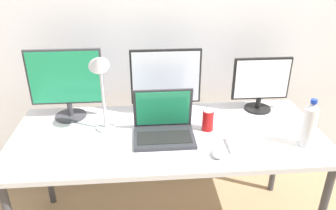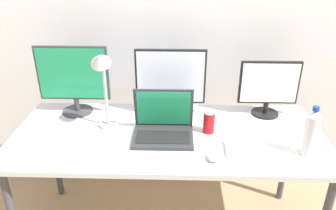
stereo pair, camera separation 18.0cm
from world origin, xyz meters
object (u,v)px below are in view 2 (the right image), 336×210
monitor_right (269,87)px  desk_lamp (102,76)px  work_desk (168,142)px  monitor_center (170,80)px  keyboard_aux (45,152)px  laptop_silver (163,126)px  keyboard_main (263,149)px  monitor_left (73,78)px  mouse_by_keyboard (214,156)px  water_bottle (310,135)px  soda_can_near_keyboard (209,122)px

monitor_right → desk_lamp: size_ratio=0.75×
work_desk → monitor_center: (0.01, 0.26, 0.28)m
desk_lamp → keyboard_aux: bearing=-136.5°
keyboard_aux → laptop_silver: bearing=15.5°
monitor_center → laptop_silver: bearing=-96.9°
keyboard_main → monitor_right: bearing=76.5°
desk_lamp → monitor_right: bearing=12.8°
monitor_left → keyboard_aux: monitor_left is taller
keyboard_main → mouse_by_keyboard: bearing=-161.9°
work_desk → monitor_right: bearing=22.6°
work_desk → laptop_silver: bearing=-139.3°
laptop_silver → mouse_by_keyboard: laptop_silver is taller
laptop_silver → water_bottle: bearing=-14.8°
laptop_silver → keyboard_main: 0.55m
work_desk → water_bottle: water_bottle is taller
monitor_center → keyboard_aux: (-0.64, -0.48, -0.21)m
laptop_silver → desk_lamp: desk_lamp is taller
monitor_right → soda_can_near_keyboard: bearing=-148.4°
soda_can_near_keyboard → desk_lamp: (-0.59, 0.01, 0.27)m
monitor_left → keyboard_main: monitor_left is taller
mouse_by_keyboard → desk_lamp: 0.73m
monitor_left → monitor_right: monitor_left is taller
work_desk → keyboard_aux: bearing=-160.5°
monitor_left → mouse_by_keyboard: monitor_left is taller
laptop_silver → keyboard_aux: size_ratio=0.87×
monitor_right → soda_can_near_keyboard: size_ratio=2.90×
monitor_center → keyboard_main: 0.69m
monitor_right → keyboard_main: monitor_right is taller
mouse_by_keyboard → soda_can_near_keyboard: size_ratio=0.73×
work_desk → keyboard_aux: keyboard_aux is taller
work_desk → monitor_right: (0.61, 0.26, 0.25)m
keyboard_main → keyboard_aux: size_ratio=1.01×
monitor_left → soda_can_near_keyboard: monitor_left is taller
monitor_right → laptop_silver: (-0.64, -0.28, -0.13)m
monitor_left → monitor_right: (1.21, 0.00, -0.05)m
keyboard_aux → monitor_left: bearing=82.3°
soda_can_near_keyboard → keyboard_main: bearing=-35.3°
monitor_right → laptop_silver: 0.71m
monitor_right → monitor_center: bearing=179.8°
monitor_left → keyboard_aux: (-0.04, -0.48, -0.23)m
monitor_left → laptop_silver: bearing=-25.7°
keyboard_main → water_bottle: 0.25m
work_desk → soda_can_near_keyboard: bearing=5.2°
work_desk → keyboard_aux: size_ratio=4.63×
laptop_silver → keyboard_main: laptop_silver is taller
laptop_silver → work_desk: bearing=40.7°
soda_can_near_keyboard → water_bottle: bearing=-26.5°
monitor_right → water_bottle: bearing=-78.5°
monitor_right → soda_can_near_keyboard: monitor_right is taller
mouse_by_keyboard → keyboard_aux: bearing=-171.9°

